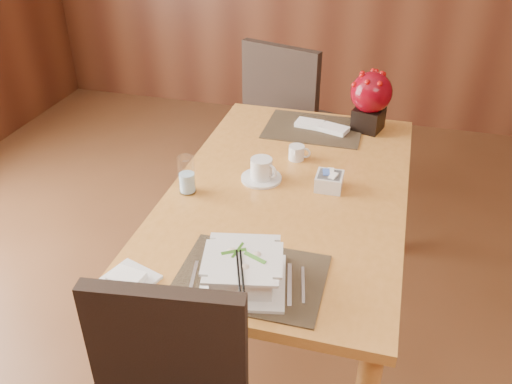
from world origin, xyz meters
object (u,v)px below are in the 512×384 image
(sugar_caddy, at_px, (329,181))
(bread_plate, at_px, (127,281))
(dining_table, at_px, (288,208))
(coffee_cup, at_px, (261,171))
(far_chair, at_px, (290,116))
(water_glass, at_px, (187,175))
(soup_setting, at_px, (243,271))
(creamer_jug, at_px, (297,153))
(berry_decor, at_px, (371,98))

(sugar_caddy, relative_size, bread_plate, 0.67)
(dining_table, distance_m, bread_plate, 0.77)
(sugar_caddy, height_order, bread_plate, sugar_caddy)
(coffee_cup, height_order, sugar_caddy, coffee_cup)
(far_chair, bearing_deg, water_glass, 99.72)
(bread_plate, bearing_deg, soup_setting, 14.00)
(water_glass, bearing_deg, soup_setting, -51.85)
(soup_setting, relative_size, water_glass, 1.99)
(dining_table, xyz_separation_m, creamer_jug, (-0.02, 0.24, 0.13))
(coffee_cup, bearing_deg, bread_plate, -108.68)
(dining_table, height_order, soup_setting, soup_setting)
(dining_table, relative_size, creamer_jug, 17.38)
(bread_plate, relative_size, far_chair, 0.15)
(soup_setting, distance_m, water_glass, 0.57)
(dining_table, height_order, sugar_caddy, sugar_caddy)
(soup_setting, relative_size, bread_plate, 1.97)
(berry_decor, bearing_deg, soup_setting, -102.28)
(soup_setting, relative_size, coffee_cup, 1.84)
(dining_table, xyz_separation_m, sugar_caddy, (0.15, 0.04, 0.13))
(soup_setting, xyz_separation_m, sugar_caddy, (0.17, 0.62, -0.02))
(creamer_jug, bearing_deg, dining_table, -87.58)
(water_glass, bearing_deg, sugar_caddy, 18.08)
(berry_decor, relative_size, bread_plate, 1.84)
(soup_setting, bearing_deg, water_glass, 116.35)
(coffee_cup, xyz_separation_m, bread_plate, (-0.24, -0.70, -0.03))
(soup_setting, xyz_separation_m, creamer_jug, (-0.00, 0.82, -0.02))
(creamer_jug, distance_m, berry_decor, 0.48)
(creamer_jug, relative_size, berry_decor, 0.31)
(sugar_caddy, bearing_deg, water_glass, -161.92)
(dining_table, relative_size, water_glass, 9.95)
(sugar_caddy, xyz_separation_m, bread_plate, (-0.51, -0.71, -0.03))
(dining_table, height_order, far_chair, far_chair)
(berry_decor, relative_size, far_chair, 0.28)
(dining_table, bearing_deg, coffee_cup, 164.82)
(dining_table, xyz_separation_m, berry_decor, (0.24, 0.61, 0.26))
(dining_table, bearing_deg, far_chair, 101.68)
(coffee_cup, height_order, bread_plate, coffee_cup)
(creamer_jug, distance_m, sugar_caddy, 0.26)
(water_glass, height_order, bread_plate, water_glass)
(dining_table, relative_size, soup_setting, 4.99)
(bread_plate, bearing_deg, far_chair, 85.30)
(coffee_cup, relative_size, sugar_caddy, 1.60)
(coffee_cup, bearing_deg, dining_table, -15.18)
(dining_table, xyz_separation_m, soup_setting, (-0.02, -0.58, 0.15))
(coffee_cup, xyz_separation_m, sugar_caddy, (0.27, 0.00, -0.01))
(dining_table, relative_size, berry_decor, 5.35)
(sugar_caddy, bearing_deg, bread_plate, -125.75)
(dining_table, distance_m, far_chair, 1.07)
(berry_decor, distance_m, far_chair, 0.72)
(water_glass, bearing_deg, dining_table, 19.79)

